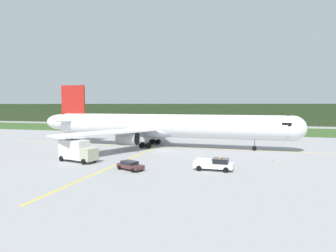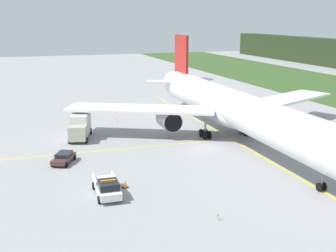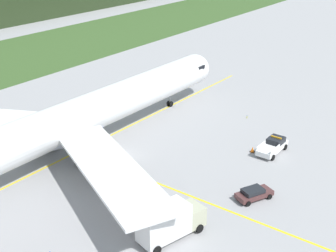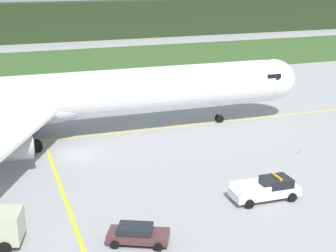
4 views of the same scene
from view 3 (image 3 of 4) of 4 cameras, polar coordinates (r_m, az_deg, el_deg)
The scene contains 9 objects.
ground at distance 59.88m, azimuth -5.76°, elevation -3.81°, with size 320.00×320.00×0.00m, color #979698.
taxiway_centerline_main at distance 62.96m, azimuth -10.18°, elevation -2.63°, with size 81.07×0.30×0.01m, color yellow.
taxiway_centerline_spur at distance 49.68m, azimuth 6.60°, elevation -10.14°, with size 38.59×0.30×0.01m, color yellow.
airliner at distance 60.62m, azimuth -11.01°, elevation 1.00°, with size 60.16×46.10×14.14m.
ops_pickup_truck at distance 61.91m, azimuth 13.05°, elevation -2.44°, with size 5.68×2.51×1.94m.
catering_truck at distance 44.11m, azimuth 0.19°, elevation -11.87°, with size 7.34×4.26×3.76m.
staff_car at distance 51.32m, azimuth 10.72°, elevation -8.30°, with size 4.52×3.43×1.30m.
apron_cone at distance 61.57m, azimuth 10.56°, elevation -2.91°, with size 0.62×0.62×0.78m.
taxiway_edge_light_east at distance 72.26m, azimuth 9.89°, elevation 1.17°, with size 0.12×0.12×0.51m.
Camera 3 is at (-39.55, -35.52, 27.55)m, focal length 48.56 mm.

